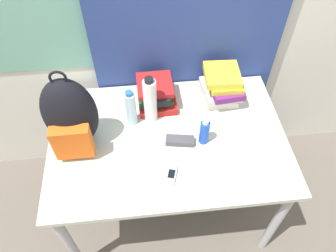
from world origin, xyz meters
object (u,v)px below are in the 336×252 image
object	(u,v)px
sunglasses_case	(180,141)
sunscreen_bottle	(204,132)
water_bottle	(131,108)
sports_bottle	(150,100)
book_stack_left	(155,92)
book_stack_center	(222,85)
cell_phone	(171,175)
backpack	(70,116)

from	to	relation	value
sunglasses_case	sunscreen_bottle	bearing A→B (deg)	-0.58
water_bottle	sports_bottle	size ratio (longest dim) A/B	0.78
book_stack_left	sunscreen_bottle	world-z (taller)	sunscreen_bottle
book_stack_center	water_bottle	world-z (taller)	water_bottle
sports_bottle	water_bottle	bearing A→B (deg)	-171.30
book_stack_left	sports_bottle	xyz separation A→B (m)	(-0.04, -0.13, 0.08)
book_stack_left	cell_phone	bearing A→B (deg)	-86.25
book_stack_left	sunglasses_case	distance (m)	0.34
book_stack_center	sports_bottle	xyz separation A→B (m)	(-0.42, -0.13, 0.05)
book_stack_center	book_stack_left	bearing A→B (deg)	178.78
book_stack_left	cell_phone	world-z (taller)	book_stack_left
book_stack_left	sunglasses_case	bearing A→B (deg)	-72.62
book_stack_left	water_bottle	xyz separation A→B (m)	(-0.14, -0.15, 0.04)
book_stack_left	sports_bottle	distance (m)	0.16
book_stack_left	cell_phone	xyz separation A→B (m)	(0.03, -0.52, -0.06)
backpack	book_stack_center	size ratio (longest dim) A/B	1.70
water_bottle	sunscreen_bottle	distance (m)	0.41
book_stack_left	sunglasses_case	size ratio (longest dim) A/B	1.78
sunglasses_case	sports_bottle	bearing A→B (deg)	126.11
water_bottle	book_stack_center	bearing A→B (deg)	15.03
book_stack_center	sunglasses_case	bearing A→B (deg)	-131.83
sunscreen_bottle	sunglasses_case	bearing A→B (deg)	179.42
sports_bottle	sunscreen_bottle	bearing A→B (deg)	-35.90
cell_phone	book_stack_left	bearing A→B (deg)	93.75
cell_phone	sunglasses_case	bearing A→B (deg)	70.91
backpack	book_stack_center	xyz separation A→B (m)	(0.82, 0.25, -0.12)
book_stack_left	cell_phone	distance (m)	0.52
backpack	sports_bottle	distance (m)	0.42
book_stack_left	sports_bottle	bearing A→B (deg)	-105.64
water_bottle	sunscreen_bottle	bearing A→B (deg)	-25.30
book_stack_center	sunscreen_bottle	distance (m)	0.35
water_bottle	sports_bottle	xyz separation A→B (m)	(0.11, 0.02, 0.03)
cell_phone	sunscreen_bottle	bearing A→B (deg)	45.04
book_stack_center	sunscreen_bottle	bearing A→B (deg)	-116.32
sports_bottle	sunglasses_case	distance (m)	0.27
sports_bottle	cell_phone	distance (m)	0.42
water_bottle	sunglasses_case	distance (m)	0.32
book_stack_left	water_bottle	world-z (taller)	water_bottle
water_bottle	sunglasses_case	world-z (taller)	water_bottle
cell_phone	sports_bottle	bearing A→B (deg)	100.51
backpack	sunglasses_case	distance (m)	0.57
backpack	sunscreen_bottle	xyz separation A→B (m)	(0.66, -0.06, -0.13)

